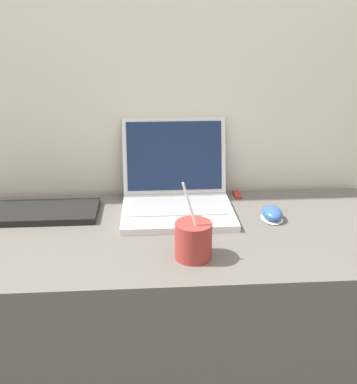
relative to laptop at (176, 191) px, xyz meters
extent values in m
cube|color=silver|center=(-0.07, 0.17, 0.47)|extent=(7.00, 0.04, 2.50)
cube|color=#5B5651|center=(-0.07, -0.16, -0.42)|extent=(1.44, 0.57, 0.72)
cube|color=silver|center=(0.00, -0.06, -0.05)|extent=(0.34, 0.26, 0.02)
cube|color=gray|center=(0.00, -0.04, -0.04)|extent=(0.30, 0.14, 0.00)
cube|color=silver|center=(0.00, 0.10, 0.08)|extent=(0.34, 0.08, 0.24)
cube|color=#19284C|center=(0.00, 0.10, 0.08)|extent=(0.31, 0.06, 0.22)
cylinder|color=#9E332D|center=(0.02, -0.32, -0.01)|extent=(0.09, 0.09, 0.10)
cylinder|color=black|center=(0.02, -0.32, 0.03)|extent=(0.08, 0.08, 0.01)
cylinder|color=white|center=(0.02, -0.33, 0.06)|extent=(0.05, 0.02, 0.17)
ellipsoid|color=white|center=(0.28, -0.11, -0.05)|extent=(0.06, 0.09, 0.01)
ellipsoid|color=#2D569E|center=(0.28, -0.11, -0.04)|extent=(0.06, 0.09, 0.04)
cube|color=black|center=(-0.43, -0.03, -0.05)|extent=(0.38, 0.16, 0.02)
cube|color=#B2261E|center=(0.21, 0.09, -0.05)|extent=(0.02, 0.06, 0.01)
camera|label=1|loc=(-0.08, -1.31, 0.51)|focal=42.00mm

